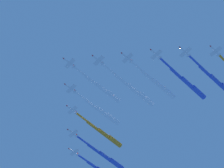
# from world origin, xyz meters

# --- Properties ---
(jet_lead) EXTENTS (18.00, 48.31, 3.80)m
(jet_lead) POSITION_xyz_m (-5.38, -4.78, 204.98)
(jet_lead) COLOR silver
(jet_port_inner) EXTENTS (20.30, 54.75, 3.81)m
(jet_port_inner) POSITION_xyz_m (2.80, 15.56, 205.76)
(jet_port_inner) COLOR silver
(jet_starboard_inner) EXTENTS (17.89, 48.23, 3.87)m
(jet_starboard_inner) POSITION_xyz_m (-22.34, 3.10, 204.54)
(jet_starboard_inner) COLOR silver
(jet_port_mid) EXTENTS (18.49, 48.99, 3.78)m
(jet_port_mid) POSITION_xyz_m (13.67, 27.92, 206.10)
(jet_port_mid) COLOR silver
(jet_starboard_mid) EXTENTS (20.16, 51.92, 3.85)m
(jet_starboard_mid) POSITION_xyz_m (-40.91, 13.45, 206.81)
(jet_starboard_mid) COLOR silver
(jet_port_outer) EXTENTS (19.95, 52.88, 3.78)m
(jet_port_outer) POSITION_xyz_m (22.41, 46.60, 207.87)
(jet_port_outer) COLOR silver
(jet_starboard_outer) EXTENTS (20.84, 54.54, 3.84)m
(jet_starboard_outer) POSITION_xyz_m (-58.41, 23.12, 204.28)
(jet_starboard_outer) COLOR silver
(jet_trail_port) EXTENTS (19.45, 53.49, 3.81)m
(jet_trail_port) POSITION_xyz_m (32.44, 63.13, 207.98)
(jet_trail_port) COLOR silver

